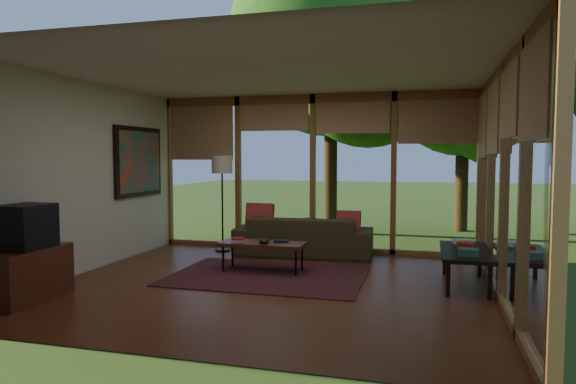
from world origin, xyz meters
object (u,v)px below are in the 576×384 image
(sofa, at_px, (304,236))
(coffee_table, at_px, (263,245))
(television, at_px, (26,226))
(floor_lamp, at_px, (222,170))
(media_cabinet, at_px, (26,274))
(side_console, at_px, (466,254))

(sofa, height_order, coffee_table, sofa)
(television, xyz_separation_m, floor_lamp, (0.96, 3.44, 0.56))
(coffee_table, bearing_deg, media_cabinet, -135.88)
(sofa, bearing_deg, media_cabinet, 50.84)
(television, height_order, coffee_table, television)
(side_console, bearing_deg, floor_lamp, 159.95)
(coffee_table, height_order, side_console, side_console)
(media_cabinet, relative_size, floor_lamp, 0.61)
(sofa, distance_m, coffee_table, 1.36)
(floor_lamp, relative_size, coffee_table, 1.38)
(sofa, distance_m, television, 4.21)
(sofa, height_order, floor_lamp, floor_lamp)
(television, relative_size, coffee_table, 0.46)
(sofa, xyz_separation_m, floor_lamp, (-1.46, 0.03, 1.08))
(television, distance_m, side_console, 5.27)
(sofa, relative_size, side_console, 1.60)
(sofa, height_order, side_console, sofa)
(floor_lamp, xyz_separation_m, side_console, (3.89, -1.42, -1.00))
(sofa, xyz_separation_m, media_cabinet, (-2.43, -3.41, -0.03))
(television, xyz_separation_m, side_console, (4.85, 2.02, -0.44))
(sofa, bearing_deg, coffee_table, 74.32)
(coffee_table, bearing_deg, sofa, 77.99)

